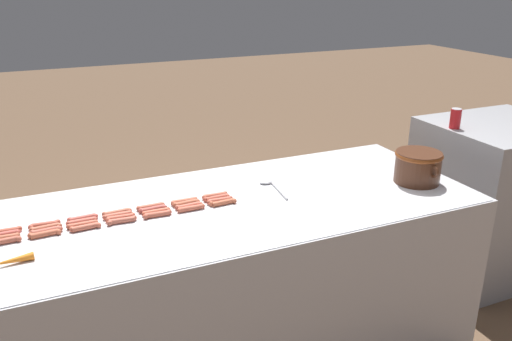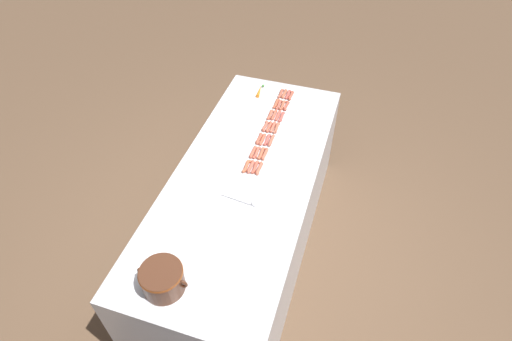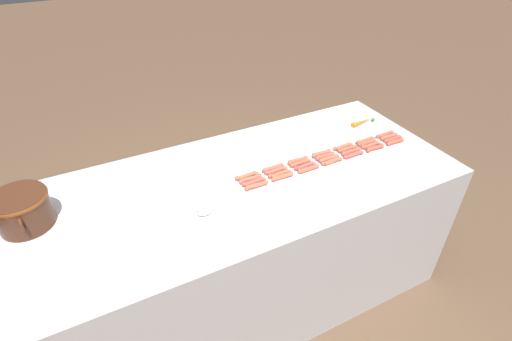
{
  "view_description": "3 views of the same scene",
  "coord_description": "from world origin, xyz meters",
  "px_view_note": "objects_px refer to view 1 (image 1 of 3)",
  "views": [
    {
      "loc": [
        2.15,
        -0.82,
        1.95
      ],
      "look_at": [
        -0.11,
        0.17,
        1.01
      ],
      "focal_mm": 36.75,
      "sensor_mm": 36.0,
      "label": 1
    },
    {
      "loc": [
        -0.69,
        1.91,
        3.0
      ],
      "look_at": [
        -0.09,
        0.04,
        1.0
      ],
      "focal_mm": 28.7,
      "sensor_mm": 36.0,
      "label": 2
    },
    {
      "loc": [
        -1.46,
        0.64,
        2.13
      ],
      "look_at": [
        -0.07,
        -0.07,
        1.0
      ],
      "focal_mm": 26.93,
      "sensor_mm": 36.0,
      "label": 3
    }
  ],
  "objects_px": {
    "hot_dog_18": "(156,212)",
    "hot_dog_4": "(151,207)",
    "hot_dog_13": "(217,198)",
    "hot_dog_14": "(3,238)",
    "hot_dog_26": "(191,208)",
    "hot_dog_5": "(184,201)",
    "hot_dog_10": "(118,215)",
    "hot_dog_15": "(46,231)",
    "bean_pot": "(418,165)",
    "hot_dog_11": "(153,209)",
    "hot_dog_20": "(220,200)",
    "hot_dog_22": "(45,234)",
    "hot_dog_9": "(82,221)",
    "hot_dog_6": "(215,195)",
    "hot_dog_17": "(120,218)",
    "hot_dog_23": "(85,227)",
    "hot_dog_8": "(46,228)",
    "hot_dog_0": "(5,231)",
    "carrot": "(8,261)",
    "hot_dog_1": "(44,225)",
    "hot_dog_25": "(157,214)",
    "hot_dog_16": "(82,225)",
    "hot_dog_19": "(189,206)",
    "hot_dog_12": "(186,203)",
    "soda_can": "(455,118)",
    "back_cabinet": "(493,198)",
    "hot_dog_7": "(3,235)",
    "hot_dog_2": "(83,218)",
    "hot_dog_24": "(122,220)",
    "hot_dog_3": "(117,212)",
    "hot_dog_27": "(223,203)",
    "hot_dog_21": "(4,241)",
    "serving_spoon": "(270,185)"
  },
  "relations": [
    {
      "from": "hot_dog_18",
      "to": "hot_dog_4",
      "type": "bearing_deg",
      "value": -171.18
    },
    {
      "from": "hot_dog_13",
      "to": "hot_dog_4",
      "type": "bearing_deg",
      "value": -95.41
    },
    {
      "from": "hot_dog_14",
      "to": "hot_dog_26",
      "type": "bearing_deg",
      "value": 87.7
    },
    {
      "from": "hot_dog_5",
      "to": "hot_dog_10",
      "type": "distance_m",
      "value": 0.32
    },
    {
      "from": "hot_dog_15",
      "to": "bean_pot",
      "type": "xyz_separation_m",
      "value": [
        0.16,
        1.82,
        0.08
      ]
    },
    {
      "from": "hot_dog_11",
      "to": "hot_dog_20",
      "type": "xyz_separation_m",
      "value": [
        0.03,
        0.32,
        0.0
      ]
    },
    {
      "from": "hot_dog_5",
      "to": "hot_dog_22",
      "type": "bearing_deg",
      "value": -81.82
    },
    {
      "from": "hot_dog_9",
      "to": "hot_dog_15",
      "type": "bearing_deg",
      "value": -77.51
    },
    {
      "from": "hot_dog_6",
      "to": "hot_dog_17",
      "type": "distance_m",
      "value": 0.47
    },
    {
      "from": "hot_dog_5",
      "to": "hot_dog_26",
      "type": "height_order",
      "value": "same"
    },
    {
      "from": "hot_dog_23",
      "to": "hot_dog_8",
      "type": "bearing_deg",
      "value": -112.16
    },
    {
      "from": "hot_dog_5",
      "to": "hot_dog_0",
      "type": "bearing_deg",
      "value": -90.18
    },
    {
      "from": "hot_dog_10",
      "to": "carrot",
      "type": "height_order",
      "value": "carrot"
    },
    {
      "from": "hot_dog_1",
      "to": "hot_dog_25",
      "type": "xyz_separation_m",
      "value": [
        0.09,
        0.47,
        0.0
      ]
    },
    {
      "from": "hot_dog_11",
      "to": "hot_dog_16",
      "type": "distance_m",
      "value": 0.32
    },
    {
      "from": "hot_dog_19",
      "to": "hot_dog_12",
      "type": "bearing_deg",
      "value": -177.09
    },
    {
      "from": "hot_dog_13",
      "to": "hot_dog_17",
      "type": "relative_size",
      "value": 1.0
    },
    {
      "from": "hot_dog_0",
      "to": "hot_dog_8",
      "type": "distance_m",
      "value": 0.16
    },
    {
      "from": "hot_dog_1",
      "to": "hot_dog_11",
      "type": "xyz_separation_m",
      "value": [
        0.03,
        0.47,
        0.0
      ]
    },
    {
      "from": "hot_dog_22",
      "to": "soda_can",
      "type": "relative_size",
      "value": 1.07
    },
    {
      "from": "hot_dog_10",
      "to": "hot_dog_17",
      "type": "xyz_separation_m",
      "value": [
        0.03,
        0.01,
        0.0
      ]
    },
    {
      "from": "back_cabinet",
      "to": "hot_dog_18",
      "type": "xyz_separation_m",
      "value": [
        0.16,
        -2.33,
        0.41
      ]
    },
    {
      "from": "hot_dog_1",
      "to": "hot_dog_7",
      "type": "distance_m",
      "value": 0.17
    },
    {
      "from": "hot_dog_25",
      "to": "hot_dog_5",
      "type": "bearing_deg",
      "value": 121.39
    },
    {
      "from": "hot_dog_2",
      "to": "hot_dog_10",
      "type": "distance_m",
      "value": 0.15
    },
    {
      "from": "hot_dog_5",
      "to": "soda_can",
      "type": "relative_size",
      "value": 1.07
    },
    {
      "from": "hot_dog_1",
      "to": "hot_dog_11",
      "type": "relative_size",
      "value": 1.0
    },
    {
      "from": "hot_dog_23",
      "to": "hot_dog_19",
      "type": "bearing_deg",
      "value": 93.88
    },
    {
      "from": "hot_dog_5",
      "to": "hot_dog_24",
      "type": "xyz_separation_m",
      "value": [
        0.09,
        -0.31,
        0.0
      ]
    },
    {
      "from": "hot_dog_2",
      "to": "hot_dog_24",
      "type": "relative_size",
      "value": 1.0
    },
    {
      "from": "hot_dog_9",
      "to": "hot_dog_20",
      "type": "relative_size",
      "value": 1.0
    },
    {
      "from": "hot_dog_3",
      "to": "hot_dog_10",
      "type": "xyz_separation_m",
      "value": [
        0.03,
        -0.0,
        0.0
      ]
    },
    {
      "from": "hot_dog_9",
      "to": "hot_dog_27",
      "type": "bearing_deg",
      "value": 84.56
    },
    {
      "from": "hot_dog_8",
      "to": "hot_dog_27",
      "type": "distance_m",
      "value": 0.79
    },
    {
      "from": "hot_dog_21",
      "to": "carrot",
      "type": "relative_size",
      "value": 0.74
    },
    {
      "from": "bean_pot",
      "to": "hot_dog_12",
      "type": "bearing_deg",
      "value": -99.31
    },
    {
      "from": "hot_dog_10",
      "to": "serving_spoon",
      "type": "height_order",
      "value": "hot_dog_10"
    },
    {
      "from": "hot_dog_26",
      "to": "hot_dog_1",
      "type": "bearing_deg",
      "value": -98.36
    },
    {
      "from": "hot_dog_16",
      "to": "hot_dog_26",
      "type": "distance_m",
      "value": 0.48
    },
    {
      "from": "hot_dog_2",
      "to": "hot_dog_21",
      "type": "relative_size",
      "value": 1.0
    },
    {
      "from": "hot_dog_6",
      "to": "hot_dog_15",
      "type": "xyz_separation_m",
      "value": [
        0.07,
        -0.78,
        0.0
      ]
    },
    {
      "from": "hot_dog_6",
      "to": "hot_dog_2",
      "type": "bearing_deg",
      "value": -89.77
    },
    {
      "from": "hot_dog_3",
      "to": "hot_dog_27",
      "type": "distance_m",
      "value": 0.49
    },
    {
      "from": "hot_dog_26",
      "to": "hot_dog_17",
      "type": "bearing_deg",
      "value": -95.75
    },
    {
      "from": "carrot",
      "to": "hot_dog_1",
      "type": "bearing_deg",
      "value": 153.29
    },
    {
      "from": "hot_dog_8",
      "to": "hot_dog_9",
      "type": "distance_m",
      "value": 0.15
    },
    {
      "from": "hot_dog_17",
      "to": "hot_dog_19",
      "type": "distance_m",
      "value": 0.32
    },
    {
      "from": "hot_dog_9",
      "to": "hot_dog_23",
      "type": "bearing_deg",
      "value": 6.56
    },
    {
      "from": "hot_dog_3",
      "to": "hot_dog_6",
      "type": "relative_size",
      "value": 1.0
    },
    {
      "from": "hot_dog_18",
      "to": "hot_dog_12",
      "type": "bearing_deg",
      "value": 103.3
    }
  ]
}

